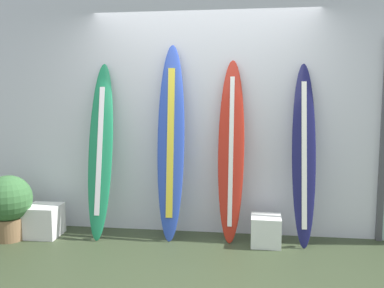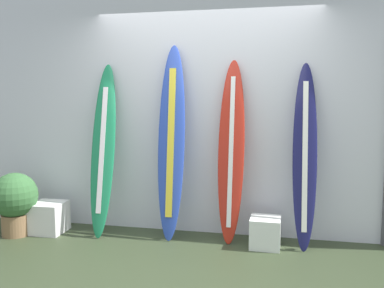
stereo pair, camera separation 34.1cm
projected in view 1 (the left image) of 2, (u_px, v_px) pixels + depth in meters
name	position (u px, v px, depth m)	size (l,w,h in m)	color
ground	(189.00, 278.00, 3.64)	(8.00, 8.00, 0.04)	#323D26
wall_back	(205.00, 111.00, 4.76)	(7.20, 0.20, 2.80)	silver
surfboard_emerald	(101.00, 152.00, 4.60)	(0.29, 0.50, 1.93)	#1D7F51
surfboard_cobalt	(171.00, 144.00, 4.51)	(0.31, 0.39, 2.13)	#2B49B4
surfboard_crimson	(231.00, 153.00, 4.46)	(0.29, 0.35, 1.95)	#B42618
surfboard_navy	(304.00, 156.00, 4.34)	(0.26, 0.42, 1.91)	#191A4D
display_block_left	(44.00, 221.00, 4.66)	(0.37, 0.37, 0.35)	white
display_block_center	(266.00, 231.00, 4.38)	(0.32, 0.32, 0.31)	white
potted_plant	(9.00, 203.00, 4.52)	(0.51, 0.51, 0.71)	olive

